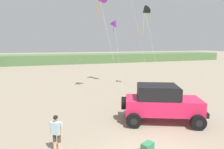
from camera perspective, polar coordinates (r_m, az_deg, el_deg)
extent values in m
cube|color=#567A47|center=(50.56, -14.34, 4.48)|extent=(90.00, 9.42, 2.14)
cube|color=#EA2151|center=(12.22, 14.57, -8.77)|extent=(4.77, 3.42, 0.90)
cube|color=#EA2151|center=(12.52, 22.14, -6.96)|extent=(1.68, 1.99, 0.12)
cube|color=black|center=(11.94, 13.07, -4.90)|extent=(2.81, 2.52, 0.80)
cube|color=black|center=(12.19, 18.67, -5.05)|extent=(0.75, 1.58, 0.72)
cube|color=black|center=(12.90, 24.68, -9.62)|extent=(0.89, 1.74, 0.28)
cylinder|color=black|center=(11.99, 3.50, -8.33)|extent=(0.58, 0.83, 0.77)
cylinder|color=black|center=(13.76, 21.00, -9.66)|extent=(0.89, 0.61, 0.84)
cylinder|color=black|center=(13.76, 21.00, -9.66)|extent=(0.47, 0.44, 0.38)
cylinder|color=black|center=(11.92, 23.87, -12.71)|extent=(0.89, 0.61, 0.84)
cylinder|color=black|center=(11.92, 23.87, -12.71)|extent=(0.47, 0.44, 0.38)
cylinder|color=black|center=(13.19, 6.06, -9.90)|extent=(0.89, 0.61, 0.84)
cylinder|color=black|center=(13.19, 6.06, -9.90)|extent=(0.47, 0.44, 0.38)
cylinder|color=black|center=(11.26, 6.37, -13.26)|extent=(0.89, 0.61, 0.84)
cylinder|color=black|center=(11.26, 6.37, -13.26)|extent=(0.47, 0.44, 0.38)
cylinder|color=#DBB28E|center=(9.42, -16.31, -19.37)|extent=(0.14, 0.14, 0.49)
cylinder|color=#4C4233|center=(9.25, -16.42, -17.21)|extent=(0.15, 0.15, 0.36)
cylinder|color=#DBB28E|center=(9.32, -15.10, -19.66)|extent=(0.14, 0.14, 0.49)
cylinder|color=#4C4233|center=(9.14, -15.21, -17.48)|extent=(0.15, 0.15, 0.36)
cube|color=silver|center=(9.01, -15.94, -14.77)|extent=(0.48, 0.44, 0.54)
cylinder|color=#DBB28E|center=(9.14, -17.33, -14.54)|extent=(0.09, 0.09, 0.56)
cylinder|color=silver|center=(9.07, -17.39, -13.43)|extent=(0.11, 0.11, 0.16)
cylinder|color=#DBB28E|center=(8.88, -14.50, -15.12)|extent=(0.09, 0.09, 0.56)
cylinder|color=silver|center=(8.81, -14.55, -13.99)|extent=(0.11, 0.11, 0.16)
cylinder|color=#DBB28E|center=(8.89, -16.03, -12.93)|extent=(0.10, 0.10, 0.08)
sphere|color=#DBB28E|center=(8.84, -16.07, -12.06)|extent=(0.21, 0.21, 0.21)
sphere|color=black|center=(8.82, -16.13, -11.97)|extent=(0.21, 0.21, 0.21)
cube|color=#2D7F51|center=(9.25, 10.34, -20.11)|extent=(0.66, 0.58, 0.38)
cylinder|color=silver|center=(21.23, 7.63, 12.69)|extent=(2.45, 1.72, 12.12)
cylinder|color=orange|center=(18.90, -4.07, 17.92)|extent=(0.05, 0.30, 1.67)
cylinder|color=silver|center=(16.38, -0.43, 8.09)|extent=(0.45, 4.99, 8.78)
cone|color=purple|center=(23.09, 0.80, 14.25)|extent=(1.32, 1.20, 1.09)
cylinder|color=red|center=(23.00, 0.44, 12.97)|extent=(0.05, 0.15, 0.61)
cylinder|color=silver|center=(20.43, 1.88, 5.44)|extent=(1.03, 5.16, 6.79)
cone|color=black|center=(21.05, 9.63, 17.79)|extent=(1.14, 0.99, 1.14)
cylinder|color=yellow|center=(20.82, 9.17, 14.32)|extent=(0.05, 0.29, 2.18)
cylinder|color=silver|center=(19.29, 11.96, 6.74)|extent=(0.10, 3.53, 7.93)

